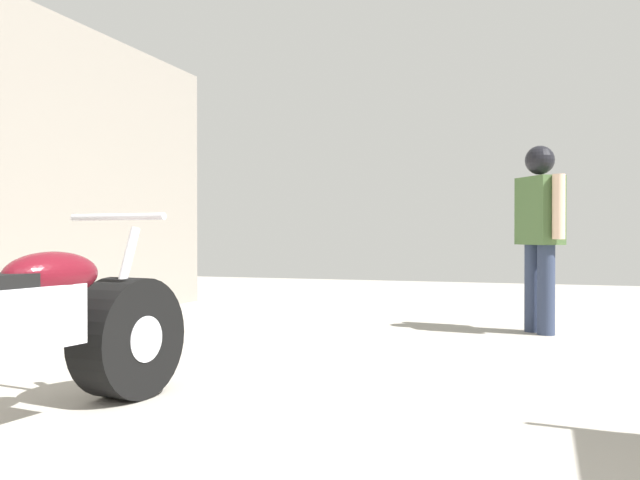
% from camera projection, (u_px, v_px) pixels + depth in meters
% --- Properties ---
extents(ground_plane, '(16.91, 16.91, 0.00)m').
position_uv_depth(ground_plane, '(358.00, 376.00, 4.15)').
color(ground_plane, '#9E998E').
extents(motorcycle_maroon_cruiser, '(0.67, 2.13, 0.99)m').
position_uv_depth(motorcycle_maroon_cruiser, '(3.00, 344.00, 2.90)').
color(motorcycle_maroon_cruiser, black).
rests_on(motorcycle_maroon_cruiser, ground_plane).
extents(mechanic_in_blue, '(0.46, 0.60, 1.66)m').
position_uv_depth(mechanic_in_blue, '(540.00, 221.00, 5.93)').
color(mechanic_in_blue, '#2D3851').
rests_on(mechanic_in_blue, ground_plane).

